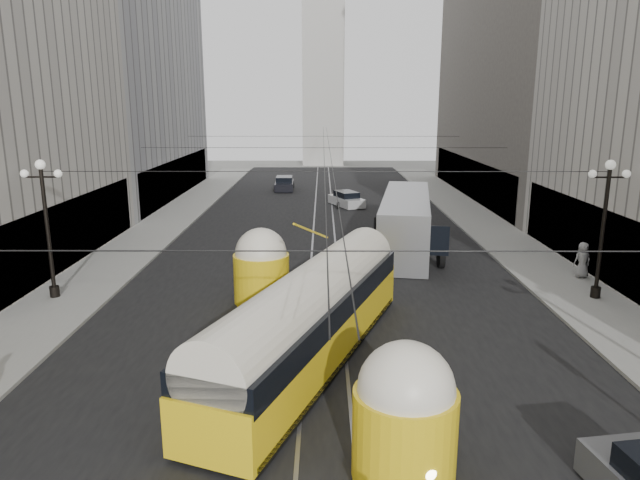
{
  "coord_description": "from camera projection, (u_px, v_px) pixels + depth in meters",
  "views": [
    {
      "loc": [
        -0.1,
        -7.22,
        8.92
      ],
      "look_at": [
        -0.19,
        13.19,
        4.03
      ],
      "focal_mm": 32.0,
      "sensor_mm": 36.0,
      "label": 1
    }
  ],
  "objects": [
    {
      "name": "sidewalk_right",
      "position": [
        479.0,
        221.0,
        44.04
      ],
      "size": [
        4.0,
        72.0,
        0.15
      ],
      "primitive_type": "cube",
      "color": "gray",
      "rests_on": "ground"
    },
    {
      "name": "sedan_white_far",
      "position": [
        346.0,
        199.0,
        50.79
      ],
      "size": [
        3.29,
        4.58,
        1.34
      ],
      "color": "silver",
      "rests_on": "ground"
    },
    {
      "name": "rail_left",
      "position": [
        313.0,
        232.0,
        40.71
      ],
      "size": [
        0.12,
        85.0,
        0.04
      ],
      "primitive_type": "cube",
      "color": "gray",
      "rests_on": "ground"
    },
    {
      "name": "road",
      "position": [
        324.0,
        232.0,
        40.7
      ],
      "size": [
        20.0,
        85.0,
        0.02
      ],
      "primitive_type": "cube",
      "color": "black",
      "rests_on": "ground"
    },
    {
      "name": "distant_tower",
      "position": [
        323.0,
        61.0,
        83.41
      ],
      "size": [
        6.0,
        6.0,
        31.36
      ],
      "color": "#B2AFA8",
      "rests_on": "ground"
    },
    {
      "name": "building_right_far",
      "position": [
        543.0,
        20.0,
        51.9
      ],
      "size": [
        12.6,
        32.6,
        32.6
      ],
      "color": "#514C47",
      "rests_on": "ground"
    },
    {
      "name": "building_left_far",
      "position": [
        107.0,
        44.0,
        52.53
      ],
      "size": [
        12.6,
        28.6,
        28.6
      ],
      "color": "#999999",
      "rests_on": "ground"
    },
    {
      "name": "sedan_dark_far",
      "position": [
        284.0,
        184.0,
        60.26
      ],
      "size": [
        2.02,
        4.65,
        1.45
      ],
      "color": "black",
      "rests_on": "ground"
    },
    {
      "name": "lamppost_left_mid",
      "position": [
        47.0,
        221.0,
        25.78
      ],
      "size": [
        1.86,
        0.44,
        6.37
      ],
      "color": "black",
      "rests_on": "sidewalk_left"
    },
    {
      "name": "lamppost_right_mid",
      "position": [
        604.0,
        222.0,
        25.68
      ],
      "size": [
        1.86,
        0.44,
        6.37
      ],
      "color": "black",
      "rests_on": "sidewalk_right"
    },
    {
      "name": "catenary",
      "position": [
        326.0,
        150.0,
        38.35
      ],
      "size": [
        25.0,
        72.0,
        0.23
      ],
      "color": "black",
      "rests_on": "ground"
    },
    {
      "name": "city_bus",
      "position": [
        406.0,
        220.0,
        35.67
      ],
      "size": [
        4.88,
        13.61,
        3.37
      ],
      "color": "#949598",
      "rests_on": "ground"
    },
    {
      "name": "rail_right",
      "position": [
        334.0,
        232.0,
        40.7
      ],
      "size": [
        0.12,
        85.0,
        0.04
      ],
      "primitive_type": "cube",
      "color": "gray",
      "rests_on": "ground"
    },
    {
      "name": "sidewalk_left",
      "position": [
        169.0,
        221.0,
        44.14
      ],
      "size": [
        4.0,
        72.0,
        0.15
      ],
      "primitive_type": "cube",
      "color": "gray",
      "rests_on": "ground"
    },
    {
      "name": "streetcar",
      "position": [
        311.0,
        316.0,
        19.83
      ],
      "size": [
        7.33,
        15.17,
        3.52
      ],
      "color": "yellow",
      "rests_on": "ground"
    },
    {
      "name": "pedestrian_sidewalk_right",
      "position": [
        582.0,
        260.0,
        29.32
      ],
      "size": [
        0.99,
        0.7,
        1.87
      ],
      "primitive_type": "imported",
      "rotation": [
        0.0,
        0.0,
        3.3
      ],
      "color": "gray",
      "rests_on": "sidewalk_right"
    }
  ]
}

